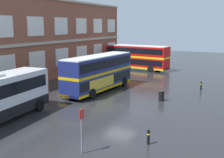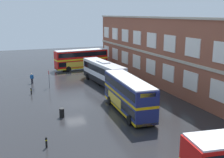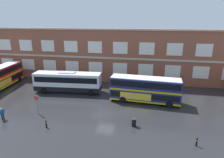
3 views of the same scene
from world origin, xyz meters
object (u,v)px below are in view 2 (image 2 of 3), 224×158
object	(u,v)px
touring_coach	(103,73)
bus_stand_flag	(49,77)
waiting_passenger	(32,78)
station_litter_bin	(62,113)
safety_bollard_west	(31,91)
safety_bollard_east	(46,142)
double_decker_near	(81,59)
double_decker_middle	(128,94)

from	to	relation	value
touring_coach	bus_stand_flag	distance (m)	8.83
waiting_passenger	station_litter_bin	world-z (taller)	waiting_passenger
bus_stand_flag	safety_bollard_west	world-z (taller)	bus_stand_flag
station_litter_bin	safety_bollard_east	distance (m)	7.33
double_decker_near	station_litter_bin	size ratio (longest dim) A/B	10.88
waiting_passenger	safety_bollard_east	world-z (taller)	waiting_passenger
safety_bollard_east	waiting_passenger	bearing A→B (deg)	177.31
touring_coach	double_decker_near	bearing A→B (deg)	-179.73
safety_bollard_west	safety_bollard_east	xyz separation A→B (m)	(17.40, -0.36, 0.00)
double_decker_middle	bus_stand_flag	size ratio (longest dim) A/B	4.13
bus_stand_flag	safety_bollard_west	bearing A→B (deg)	-45.64
touring_coach	bus_stand_flag	size ratio (longest dim) A/B	4.50
double_decker_middle	station_litter_bin	xyz separation A→B (m)	(-1.09, -7.70, -1.63)
waiting_passenger	station_litter_bin	xyz separation A→B (m)	(17.32, 1.58, -0.41)
double_decker_near	safety_bollard_west	world-z (taller)	double_decker_near
touring_coach	waiting_passenger	world-z (taller)	touring_coach
safety_bollard_east	bus_stand_flag	bearing A→B (deg)	170.50
touring_coach	safety_bollard_west	world-z (taller)	touring_coach
station_litter_bin	safety_bollard_east	xyz separation A→B (m)	(6.81, -2.71, -0.03)
double_decker_near	waiting_passenger	xyz separation A→B (m)	(9.07, -11.00, -1.22)
touring_coach	station_litter_bin	size ratio (longest dim) A/B	11.81
double_decker_near	touring_coach	bearing A→B (deg)	0.27
double_decker_near	safety_bollard_west	bearing A→B (deg)	-36.69
waiting_passenger	bus_stand_flag	size ratio (longest dim) A/B	0.63
double_decker_near	double_decker_middle	world-z (taller)	same
waiting_passenger	station_litter_bin	distance (m)	17.39
double_decker_middle	touring_coach	world-z (taller)	double_decker_middle
double_decker_near	bus_stand_flag	bearing A→B (deg)	-34.24
double_decker_near	station_litter_bin	distance (m)	28.07
touring_coach	station_litter_bin	world-z (taller)	touring_coach
double_decker_near	touring_coach	size ratio (longest dim) A/B	0.92
touring_coach	waiting_passenger	distance (m)	12.01
double_decker_middle	safety_bollard_east	size ratio (longest dim) A/B	11.73
double_decker_middle	bus_stand_flag	xyz separation A→B (m)	(-14.67, -6.99, -0.51)
safety_bollard_east	touring_coach	bearing A→B (deg)	148.05
double_decker_near	double_decker_middle	bearing A→B (deg)	-3.59
waiting_passenger	double_decker_near	bearing A→B (deg)	129.52
touring_coach	safety_bollard_west	distance (m)	12.12
bus_stand_flag	touring_coach	bearing A→B (deg)	84.59
double_decker_middle	touring_coach	size ratio (longest dim) A/B	0.92
touring_coach	safety_bollard_east	bearing A→B (deg)	-31.95
bus_stand_flag	safety_bollard_west	distance (m)	4.42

